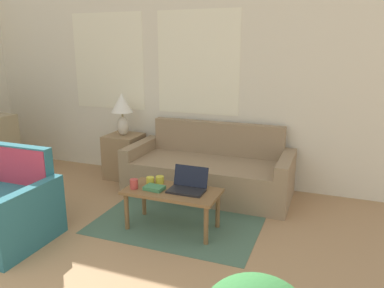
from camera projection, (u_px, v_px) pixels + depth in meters
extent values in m
cube|color=silver|center=(158.00, 81.00, 5.04)|extent=(6.31, 0.05, 2.60)
cube|color=white|center=(108.00, 62.00, 5.21)|extent=(1.10, 0.01, 1.30)
cube|color=white|center=(198.00, 63.00, 4.75)|extent=(1.10, 0.01, 1.30)
cube|color=#476651|center=(190.00, 208.00, 4.17)|extent=(1.66, 1.86, 0.01)
cube|color=#937A5B|center=(208.00, 178.00, 4.55)|extent=(1.70, 0.84, 0.41)
cube|color=#937A5B|center=(217.00, 154.00, 4.82)|extent=(1.70, 0.12, 0.83)
cube|color=#937A5B|center=(141.00, 164.00, 4.85)|extent=(0.14, 0.84, 0.56)
cube|color=#937A5B|center=(285.00, 181.00, 4.21)|extent=(0.14, 0.84, 0.56)
cube|color=#2D6B75|center=(24.00, 186.00, 3.69)|extent=(0.69, 0.10, 0.84)
cube|color=#2D6B75|center=(32.00, 219.00, 3.28)|extent=(0.10, 0.78, 0.58)
cube|color=#B23347|center=(19.00, 178.00, 3.61)|extent=(0.66, 0.01, 0.60)
cube|color=#937551|center=(124.00, 156.00, 5.13)|extent=(0.45, 0.45, 0.60)
ellipsoid|color=beige|center=(123.00, 126.00, 5.02)|extent=(0.16, 0.16, 0.25)
cylinder|color=tan|center=(122.00, 114.00, 4.98)|extent=(0.02, 0.02, 0.06)
cone|color=white|center=(122.00, 103.00, 4.94)|extent=(0.29, 0.29, 0.25)
cube|color=brown|center=(172.00, 192.00, 3.63)|extent=(0.92, 0.46, 0.03)
cylinder|color=brown|center=(127.00, 212.00, 3.67)|extent=(0.04, 0.04, 0.37)
cylinder|color=brown|center=(206.00, 226.00, 3.38)|extent=(0.04, 0.04, 0.37)
cylinder|color=brown|center=(144.00, 198.00, 3.99)|extent=(0.04, 0.04, 0.37)
cylinder|color=brown|center=(218.00, 210.00, 3.70)|extent=(0.04, 0.04, 0.37)
cube|color=black|center=(186.00, 191.00, 3.58)|extent=(0.35, 0.20, 0.02)
cube|color=black|center=(191.00, 176.00, 3.67)|extent=(0.35, 0.06, 0.20)
cylinder|color=gold|center=(150.00, 181.00, 3.78)|extent=(0.08, 0.08, 0.07)
cylinder|color=gold|center=(160.00, 180.00, 3.80)|extent=(0.08, 0.08, 0.07)
cylinder|color=#B23D38|center=(134.00, 184.00, 3.66)|extent=(0.08, 0.08, 0.09)
cube|color=#3D7A4C|center=(154.00, 188.00, 3.64)|extent=(0.20, 0.15, 0.04)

